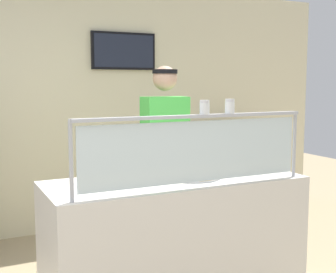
% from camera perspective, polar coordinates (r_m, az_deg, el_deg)
% --- Properties ---
extents(shop_rear_unit, '(6.20, 0.13, 2.70)m').
position_cam_1_polar(shop_rear_unit, '(5.08, -9.96, 3.73)').
color(shop_rear_unit, beige).
rests_on(shop_rear_unit, ground).
extents(serving_counter, '(1.80, 0.71, 0.95)m').
position_cam_1_polar(serving_counter, '(3.30, 0.88, -13.45)').
color(serving_counter, silver).
rests_on(serving_counter, ground).
extents(sneeze_guard, '(1.63, 0.06, 0.47)m').
position_cam_1_polar(sneeze_guard, '(2.86, 3.60, -0.73)').
color(sneeze_guard, '#B2B5BC').
rests_on(sneeze_guard, serving_counter).
extents(pizza_tray, '(0.41, 0.41, 0.04)m').
position_cam_1_polar(pizza_tray, '(3.22, 3.10, -4.88)').
color(pizza_tray, '#9EA0A8').
rests_on(pizza_tray, serving_counter).
extents(pizza_server, '(0.13, 0.29, 0.01)m').
position_cam_1_polar(pizza_server, '(3.22, 3.87, -4.50)').
color(pizza_server, '#ADAFB7').
rests_on(pizza_server, pizza_tray).
extents(parmesan_shaker, '(0.06, 0.06, 0.09)m').
position_cam_1_polar(parmesan_shaker, '(2.87, 4.62, 3.58)').
color(parmesan_shaker, white).
rests_on(parmesan_shaker, sneeze_guard).
extents(pepper_flake_shaker, '(0.06, 0.06, 0.09)m').
position_cam_1_polar(pepper_flake_shaker, '(2.97, 7.78, 3.69)').
color(pepper_flake_shaker, white).
rests_on(pepper_flake_shaker, sneeze_guard).
extents(worker_figure, '(0.41, 0.50, 1.76)m').
position_cam_1_polar(worker_figure, '(3.91, -0.29, -2.23)').
color(worker_figure, '#23232D').
rests_on(worker_figure, ground).
extents(prep_shelf, '(0.70, 0.55, 0.86)m').
position_cam_1_polar(prep_shelf, '(5.49, 8.78, -5.80)').
color(prep_shelf, '#B7BABF').
rests_on(prep_shelf, ground).
extents(pizza_box_stack, '(0.48, 0.48, 0.18)m').
position_cam_1_polar(pizza_box_stack, '(5.39, 8.82, -0.41)').
color(pizza_box_stack, tan).
rests_on(pizza_box_stack, prep_shelf).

